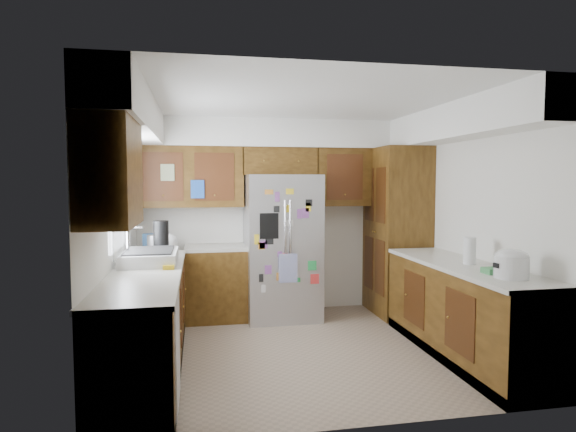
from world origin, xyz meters
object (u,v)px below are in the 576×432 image
at_px(rice_cooker, 511,263).
at_px(paper_towel, 470,251).
at_px(pantry, 397,231).
at_px(fridge, 282,247).

bearing_deg(rice_cooker, paper_towel, 87.06).
relative_size(pantry, fridge, 1.19).
relative_size(fridge, paper_towel, 6.89).
height_order(fridge, paper_towel, fridge).
relative_size(pantry, rice_cooker, 7.57).
bearing_deg(fridge, paper_towel, -48.08).
distance_m(rice_cooker, paper_towel, 0.68).
distance_m(pantry, paper_towel, 1.66).
xyz_separation_m(pantry, paper_towel, (0.03, -1.65, -0.02)).
relative_size(rice_cooker, paper_towel, 1.09).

